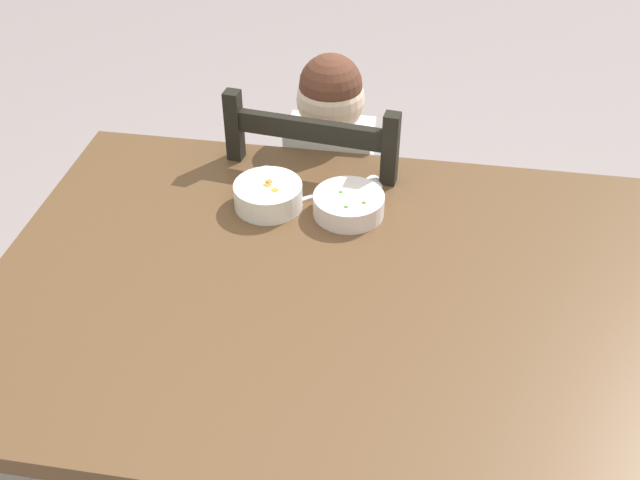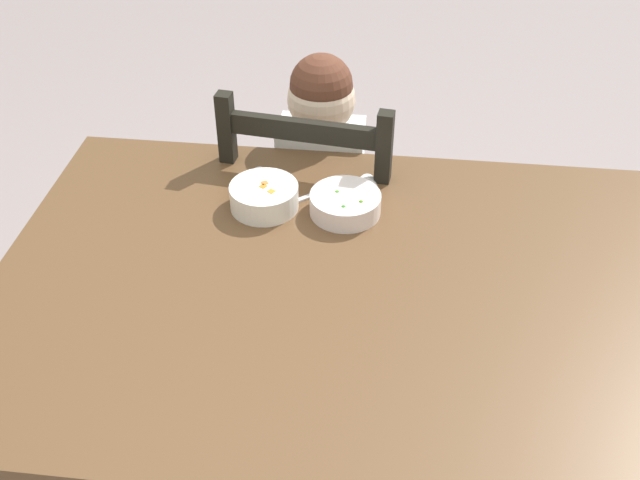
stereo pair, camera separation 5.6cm
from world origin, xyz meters
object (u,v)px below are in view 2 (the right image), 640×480
at_px(dining_table, 342,319).
at_px(bowl_of_peas, 345,203).
at_px(dining_chair, 318,231).
at_px(spoon, 284,205).
at_px(bowl_of_carrots, 264,196).
at_px(child_figure, 320,177).

height_order(dining_table, bowl_of_peas, bowl_of_peas).
relative_size(dining_chair, spoon, 7.76).
distance_m(dining_chair, bowl_of_carrots, 0.45).
bearing_deg(child_figure, bowl_of_carrots, -107.22).
relative_size(dining_chair, bowl_of_peas, 5.88).
distance_m(dining_chair, spoon, 0.42).
bearing_deg(child_figure, spoon, -99.50).
bearing_deg(bowl_of_carrots, child_figure, 72.78).
distance_m(dining_chair, bowl_of_peas, 0.45).
relative_size(bowl_of_carrots, spoon, 1.28).
bearing_deg(dining_table, spoon, 122.52).
distance_m(dining_table, child_figure, 0.54).
xyz_separation_m(bowl_of_peas, bowl_of_carrots, (-0.18, 0.00, 0.00)).
height_order(bowl_of_peas, bowl_of_carrots, bowl_of_carrots).
relative_size(bowl_of_peas, bowl_of_carrots, 1.03).
bearing_deg(dining_chair, bowl_of_carrots, -105.72).
distance_m(dining_table, bowl_of_peas, 0.27).
distance_m(dining_chair, child_figure, 0.19).
relative_size(dining_table, spoon, 11.80).
bearing_deg(dining_table, child_figure, 101.54).
bearing_deg(spoon, dining_chair, 81.91).
relative_size(child_figure, bowl_of_peas, 6.16).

